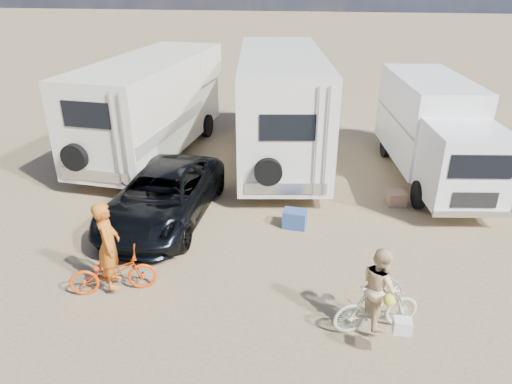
# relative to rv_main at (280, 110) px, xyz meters

# --- Properties ---
(ground) EXTENTS (140.00, 140.00, 0.00)m
(ground) POSITION_rel_rv_main_xyz_m (0.31, -7.47, -1.79)
(ground) COLOR #927B57
(ground) RESTS_ON ground
(rv_main) EXTENTS (3.53, 7.59, 3.57)m
(rv_main) POSITION_rel_rv_main_xyz_m (0.00, 0.00, 0.00)
(rv_main) COLOR white
(rv_main) RESTS_ON ground
(rv_left) EXTENTS (3.21, 7.72, 3.27)m
(rv_left) POSITION_rel_rv_main_xyz_m (-4.37, 0.14, -0.15)
(rv_left) COLOR white
(rv_left) RESTS_ON ground
(box_truck) EXTENTS (2.78, 6.60, 2.94)m
(box_truck) POSITION_rel_rv_main_xyz_m (4.69, -0.76, -0.32)
(box_truck) COLOR white
(box_truck) RESTS_ON ground
(dark_suv) EXTENTS (2.42, 4.89, 1.33)m
(dark_suv) POSITION_rel_rv_main_xyz_m (-2.56, -4.40, -1.12)
(dark_suv) COLOR black
(dark_suv) RESTS_ON ground
(bike_man) EXTENTS (1.80, 1.13, 0.89)m
(bike_man) POSITION_rel_rv_main_xyz_m (-2.60, -7.45, -1.34)
(bike_man) COLOR #D24009
(bike_man) RESTS_ON ground
(bike_woman) EXTENTS (1.67, 0.98, 0.97)m
(bike_woman) POSITION_rel_rv_main_xyz_m (2.49, -7.84, -1.30)
(bike_woman) COLOR #B1B89D
(bike_woman) RESTS_ON ground
(rider_man) EXTENTS (0.63, 0.77, 1.82)m
(rider_man) POSITION_rel_rv_main_xyz_m (-2.60, -7.45, -0.88)
(rider_man) COLOR #C26018
(rider_man) RESTS_ON ground
(rider_woman) EXTENTS (0.80, 0.89, 1.52)m
(rider_woman) POSITION_rel_rv_main_xyz_m (2.49, -7.84, -1.02)
(rider_woman) COLOR #DABA8C
(rider_woman) RESTS_ON ground
(cooler) EXTENTS (0.61, 0.48, 0.46)m
(cooler) POSITION_rel_rv_main_xyz_m (0.81, -4.33, -1.56)
(cooler) COLOR navy
(cooler) RESTS_ON ground
(crate) EXTENTS (0.55, 0.55, 0.38)m
(crate) POSITION_rel_rv_main_xyz_m (3.49, -2.68, -1.59)
(crate) COLOR #88634D
(crate) RESTS_ON ground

